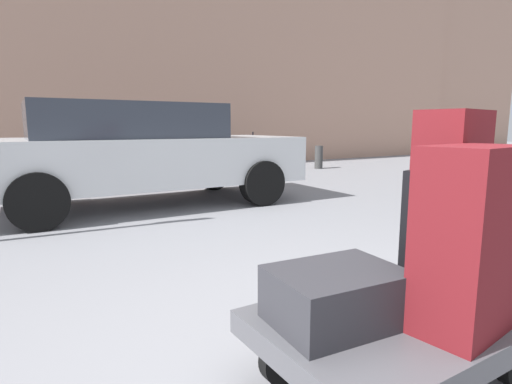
% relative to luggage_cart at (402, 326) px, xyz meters
% --- Properties ---
extents(ground_plane, '(60.00, 60.00, 0.00)m').
position_rel_luggage_cart_xyz_m(ground_plane, '(0.00, 0.00, -0.27)').
color(ground_plane, gray).
extents(building_facade_brick, '(24.00, 1.20, 8.11)m').
position_rel_luggage_cart_xyz_m(building_facade_brick, '(2.00, 10.16, 3.79)').
color(building_facade_brick, tan).
rests_on(building_facade_brick, ground_plane).
extents(building_facade_side, '(12.00, 1.00, 7.30)m').
position_rel_luggage_cart_xyz_m(building_facade_side, '(14.00, 10.35, 3.38)').
color(building_facade_side, tan).
rests_on(building_facade_side, ground_plane).
extents(luggage_cart, '(1.25, 0.79, 0.34)m').
position_rel_luggage_cart_xyz_m(luggage_cart, '(0.00, 0.00, 0.00)').
color(luggage_cart, '#4C4C51').
rests_on(luggage_cart, ground_plane).
extents(suitcase_black_front_right, '(0.48, 0.36, 0.58)m').
position_rel_luggage_cart_xyz_m(suitcase_black_front_right, '(0.37, 0.07, 0.36)').
color(suitcase_black_front_right, black).
rests_on(suitcase_black_front_right, luggage_cart).
extents(suitcase_charcoal_center, '(0.54, 0.43, 0.22)m').
position_rel_luggage_cart_xyz_m(suitcase_charcoal_center, '(-0.32, 0.08, 0.18)').
color(suitcase_charcoal_center, '#2D2D33').
rests_on(suitcase_charcoal_center, luggage_cart).
extents(suitcase_maroon_stacked_top, '(0.47, 0.32, 0.71)m').
position_rel_luggage_cart_xyz_m(suitcase_maroon_stacked_top, '(0.07, -0.22, 0.43)').
color(suitcase_maroon_stacked_top, maroon).
rests_on(suitcase_maroon_stacked_top, luggage_cart).
extents(duffel_bag_maroon_topmost_pile, '(0.38, 0.28, 0.27)m').
position_rel_luggage_cart_xyz_m(duffel_bag_maroon_topmost_pile, '(0.37, 0.07, 0.79)').
color(duffel_bag_maroon_topmost_pile, maroon).
rests_on(duffel_bag_maroon_topmost_pile, suitcase_black_front_right).
extents(parked_car, '(4.33, 1.98, 1.42)m').
position_rel_luggage_cart_xyz_m(parked_car, '(0.25, 4.69, 0.49)').
color(parked_car, silver).
rests_on(parked_car, ground_plane).
extents(bicycle_leaning, '(1.75, 0.31, 0.96)m').
position_rel_luggage_cart_xyz_m(bicycle_leaning, '(4.11, 8.81, 0.10)').
color(bicycle_leaning, black).
rests_on(bicycle_leaning, ground_plane).
extents(bollard_kerb_near, '(0.21, 0.21, 0.60)m').
position_rel_luggage_cart_xyz_m(bollard_kerb_near, '(2.74, 7.33, 0.03)').
color(bollard_kerb_near, '#383838').
rests_on(bollard_kerb_near, ground_plane).
extents(bollard_kerb_mid, '(0.21, 0.21, 0.60)m').
position_rel_luggage_cart_xyz_m(bollard_kerb_mid, '(4.04, 7.33, 0.03)').
color(bollard_kerb_mid, '#383838').
rests_on(bollard_kerb_mid, ground_plane).
extents(bollard_kerb_far, '(0.21, 0.21, 0.60)m').
position_rel_luggage_cart_xyz_m(bollard_kerb_far, '(5.74, 7.33, 0.03)').
color(bollard_kerb_far, '#383838').
rests_on(bollard_kerb_far, ground_plane).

